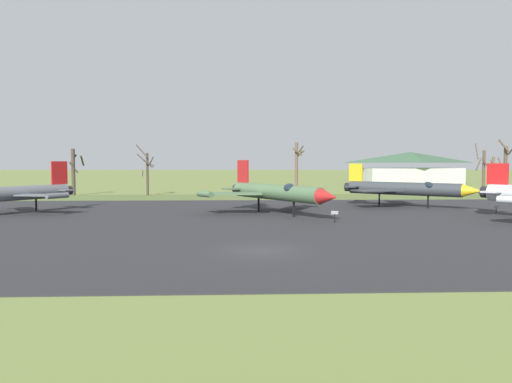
# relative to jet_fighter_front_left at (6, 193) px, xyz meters

# --- Properties ---
(ground_plane) EXTENTS (600.00, 600.00, 0.00)m
(ground_plane) POSITION_rel_jet_fighter_front_left_xyz_m (24.40, -20.95, -2.18)
(ground_plane) COLOR olive
(asphalt_apron) EXTENTS (107.16, 48.18, 0.05)m
(asphalt_apron) POSITION_rel_jet_fighter_front_left_xyz_m (24.40, -6.49, -2.15)
(asphalt_apron) COLOR #28282B
(asphalt_apron) RESTS_ON ground
(grass_verge_strip) EXTENTS (167.16, 12.00, 0.06)m
(grass_verge_strip) POSITION_rel_jet_fighter_front_left_xyz_m (24.40, 23.60, -2.15)
(grass_verge_strip) COLOR #556632
(grass_verge_strip) RESTS_ON ground
(jet_fighter_front_left) EXTENTS (11.55, 13.83, 5.39)m
(jet_fighter_front_left) POSITION_rel_jet_fighter_front_left_xyz_m (0.00, 0.00, 0.00)
(jet_fighter_front_left) COLOR #565B60
(jet_fighter_front_left) RESTS_ON ground
(jet_fighter_rear_center) EXTENTS (13.29, 15.22, 5.52)m
(jet_fighter_rear_center) POSITION_rel_jet_fighter_front_left_xyz_m (27.04, -0.68, 0.13)
(jet_fighter_rear_center) COLOR #4C6B47
(jet_fighter_rear_center) RESTS_ON ground
(info_placard_rear_center) EXTENTS (0.64, 0.31, 1.06)m
(info_placard_rear_center) POSITION_rel_jet_fighter_front_left_xyz_m (31.52, -7.86, -1.50)
(info_placard_rear_center) COLOR black
(info_placard_rear_center) RESTS_ON ground
(jet_fighter_rear_left) EXTENTS (13.72, 12.40, 5.09)m
(jet_fighter_rear_left) POSITION_rel_jet_fighter_front_left_xyz_m (42.82, 6.60, 0.04)
(jet_fighter_rear_left) COLOR #33383D
(jet_fighter_rear_left) RESTS_ON ground
(info_placard_rear_left) EXTENTS (0.56, 0.27, 1.01)m
(info_placard_rear_left) POSITION_rel_jet_fighter_front_left_xyz_m (49.22, -1.61, -1.54)
(info_placard_rear_left) COLOR black
(info_placard_rear_left) RESTS_ON ground
(bare_tree_far_left) EXTENTS (2.44, 2.89, 7.39)m
(bare_tree_far_left) POSITION_rel_jet_fighter_front_left_xyz_m (-2.60, 28.95, 1.77)
(bare_tree_far_left) COLOR #42382D
(bare_tree_far_left) RESTS_ON ground
(bare_tree_left_of_center) EXTENTS (2.89, 2.78, 8.04)m
(bare_tree_left_of_center) POSITION_rel_jet_fighter_front_left_xyz_m (9.00, 27.87, 1.78)
(bare_tree_left_of_center) COLOR #42382D
(bare_tree_left_of_center) RESTS_ON ground
(bare_tree_center) EXTENTS (2.06, 2.27, 8.43)m
(bare_tree_center) POSITION_rel_jet_fighter_front_left_xyz_m (32.73, 28.50, 2.41)
(bare_tree_center) COLOR brown
(bare_tree_center) RESTS_ON ground
(bare_tree_right_of_center) EXTENTS (2.38, 2.38, 8.35)m
(bare_tree_right_of_center) POSITION_rel_jet_fighter_front_left_xyz_m (62.58, 27.35, 1.81)
(bare_tree_right_of_center) COLOR brown
(bare_tree_right_of_center) RESTS_ON ground
(bare_tree_far_right) EXTENTS (2.58, 2.76, 6.19)m
(bare_tree_far_right) POSITION_rel_jet_fighter_front_left_xyz_m (66.39, 31.28, 1.23)
(bare_tree_far_right) COLOR brown
(bare_tree_far_right) RESTS_ON ground
(bare_tree_backdrop_extra) EXTENTS (2.61, 2.55, 9.16)m
(bare_tree_backdrop_extra) POSITION_rel_jet_fighter_front_left_xyz_m (68.59, 31.58, 2.37)
(bare_tree_backdrop_extra) COLOR brown
(bare_tree_backdrop_extra) RESTS_ON ground
(visitor_building) EXTENTS (24.48, 12.79, 7.62)m
(visitor_building) POSITION_rel_jet_fighter_front_left_xyz_m (63.72, 63.67, 1.61)
(visitor_building) COLOR beige
(visitor_building) RESTS_ON ground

